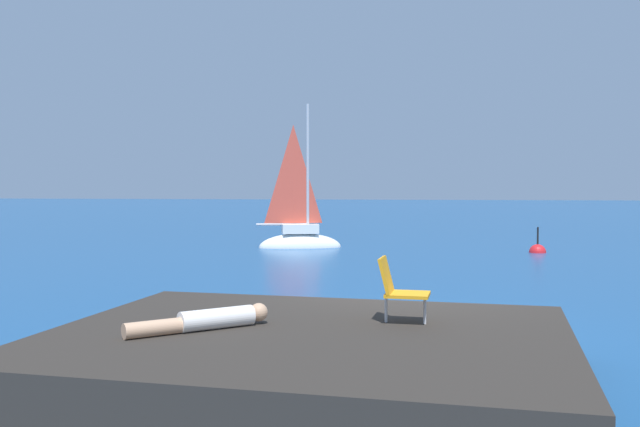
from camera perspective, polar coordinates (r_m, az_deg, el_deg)
name	(u,v)px	position (r m, az deg, el deg)	size (l,w,h in m)	color
ground_plane	(399,331)	(11.87, 6.22, -9.09)	(160.00, 160.00, 0.00)	navy
shore_ledge	(308,360)	(8.52, -0.91, -11.41)	(5.89, 4.78, 0.68)	#2D2823
boulder_seaward	(279,340)	(11.13, -3.23, -9.87)	(0.88, 0.71, 0.49)	#302824
boulder_inland	(342,340)	(11.13, 1.74, -9.86)	(0.97, 0.78, 0.53)	#2C2C21
sailboat_near	(300,239)	(26.13, -1.60, -2.00)	(3.12, 1.72, 5.64)	white
person_sunbather	(206,320)	(8.59, -8.88, -8.24)	(1.44, 1.23, 0.25)	white
beach_chair	(398,287)	(8.90, 6.12, -5.71)	(0.64, 0.54, 0.80)	orange
marker_buoy	(538,252)	(25.37, 16.65, -2.93)	(0.56, 0.56, 1.13)	red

